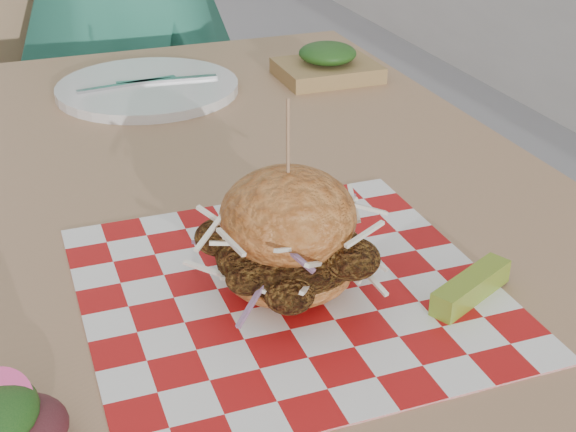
# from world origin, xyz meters

# --- Properties ---
(patio_table) EXTENTS (0.80, 1.20, 0.75)m
(patio_table) POSITION_xyz_m (0.18, -0.35, 0.67)
(patio_table) COLOR tan
(patio_table) RESTS_ON ground
(patio_chair) EXTENTS (0.48, 0.49, 0.95)m
(patio_chair) POSITION_xyz_m (0.17, 0.71, 0.55)
(patio_chair) COLOR tan
(patio_chair) RESTS_ON ground
(paper_liner) EXTENTS (0.36, 0.36, 0.00)m
(paper_liner) POSITION_xyz_m (0.19, -0.56, 0.75)
(paper_liner) COLOR red
(paper_liner) RESTS_ON patio_table
(sandwich) EXTENTS (0.16, 0.16, 0.18)m
(sandwich) POSITION_xyz_m (0.19, -0.56, 0.80)
(sandwich) COLOR #BF7436
(sandwich) RESTS_ON paper_liner
(pickle_spear) EXTENTS (0.10, 0.06, 0.02)m
(pickle_spear) POSITION_xyz_m (0.34, -0.63, 0.76)
(pickle_spear) COLOR #91A730
(pickle_spear) RESTS_ON paper_liner
(place_setting) EXTENTS (0.27, 0.27, 0.02)m
(place_setting) POSITION_xyz_m (0.18, 0.02, 0.76)
(place_setting) COLOR white
(place_setting) RESTS_ON patio_table
(kraft_tray) EXTENTS (0.15, 0.12, 0.06)m
(kraft_tray) POSITION_xyz_m (0.46, -0.01, 0.77)
(kraft_tray) COLOR #9A7846
(kraft_tray) RESTS_ON patio_table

